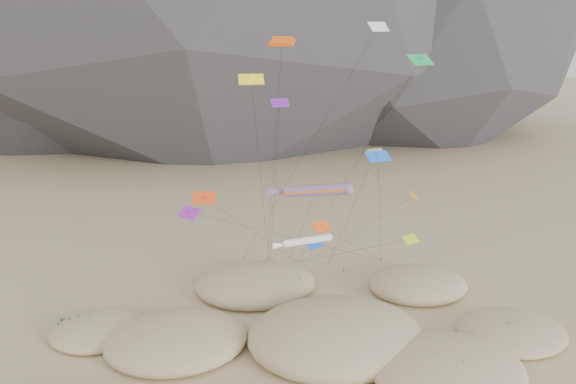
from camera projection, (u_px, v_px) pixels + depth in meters
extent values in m
plane|color=#CCB789|center=(332.00, 371.00, 49.17)|extent=(500.00, 500.00, 0.00)
ellipsoid|color=#CCB789|center=(448.00, 370.00, 48.07)|extent=(13.54, 11.50, 3.31)
ellipsoid|color=#CCB789|center=(177.00, 340.00, 52.67)|extent=(13.42, 11.41, 3.01)
ellipsoid|color=#CCB789|center=(336.00, 336.00, 52.78)|extent=(16.74, 14.23, 4.49)
ellipsoid|color=#CCB789|center=(512.00, 332.00, 54.47)|extent=(10.67, 9.07, 2.20)
ellipsoid|color=#CCB789|center=(256.00, 284.00, 64.11)|extent=(13.72, 11.67, 3.05)
ellipsoid|color=#CCB789|center=(418.00, 284.00, 64.14)|extent=(11.35, 9.65, 2.89)
ellipsoid|color=#CCB789|center=(101.00, 330.00, 54.83)|extent=(9.72, 8.26, 2.01)
ellipsoid|color=black|center=(452.00, 375.00, 46.87)|extent=(2.79, 2.38, 0.84)
ellipsoid|color=black|center=(177.00, 351.00, 50.64)|extent=(2.89, 2.47, 0.87)
ellipsoid|color=black|center=(209.00, 338.00, 52.94)|extent=(2.47, 2.11, 0.74)
ellipsoid|color=black|center=(346.00, 333.00, 53.12)|extent=(3.21, 2.74, 0.96)
ellipsoid|color=black|center=(371.00, 321.00, 55.37)|extent=(2.87, 2.45, 0.86)
ellipsoid|color=black|center=(329.00, 353.00, 50.22)|extent=(2.17, 1.85, 0.65)
ellipsoid|color=black|center=(512.00, 334.00, 53.92)|extent=(2.24, 1.91, 0.67)
ellipsoid|color=black|center=(276.00, 283.00, 63.60)|extent=(3.13, 2.68, 0.94)
ellipsoid|color=black|center=(291.00, 285.00, 63.35)|extent=(2.29, 1.96, 0.69)
ellipsoid|color=black|center=(423.00, 281.00, 64.82)|extent=(2.56, 2.19, 0.77)
ellipsoid|color=black|center=(401.00, 289.00, 63.04)|extent=(2.22, 1.90, 0.67)
ellipsoid|color=black|center=(75.00, 327.00, 55.41)|extent=(2.69, 2.30, 0.81)
ellipsoid|color=black|center=(99.00, 331.00, 54.72)|extent=(1.73, 1.48, 0.52)
cylinder|color=#3F2D1E|center=(270.00, 271.00, 68.78)|extent=(0.08, 0.08, 0.30)
cylinder|color=#3F2D1E|center=(296.00, 261.00, 71.78)|extent=(0.08, 0.08, 0.30)
cylinder|color=#3F2D1E|center=(301.00, 261.00, 71.73)|extent=(0.08, 0.08, 0.30)
cylinder|color=#3F2D1E|center=(332.00, 249.00, 75.44)|extent=(0.08, 0.08, 0.30)
cylinder|color=#3F2D1E|center=(344.00, 270.00, 69.11)|extent=(0.08, 0.08, 0.30)
cylinder|color=#3F2D1E|center=(243.00, 258.00, 72.68)|extent=(0.08, 0.08, 0.30)
cylinder|color=#3F2D1E|center=(381.00, 259.00, 72.15)|extent=(0.08, 0.08, 0.30)
cylinder|color=#3F2D1E|center=(193.00, 280.00, 66.32)|extent=(0.08, 0.08, 0.30)
cylinder|color=orange|center=(316.00, 190.00, 54.17)|extent=(6.20, 3.41, 1.77)
sphere|color=orange|center=(348.00, 189.00, 53.60)|extent=(1.19, 1.19, 1.19)
cone|color=orange|center=(281.00, 192.00, 54.81)|extent=(2.75, 1.91, 1.27)
cylinder|color=black|center=(300.00, 234.00, 62.05)|extent=(0.06, 12.66, 13.78)
cylinder|color=white|center=(306.00, 241.00, 53.61)|extent=(4.44, 0.72, 1.01)
sphere|color=white|center=(329.00, 237.00, 54.02)|extent=(0.74, 0.74, 0.74)
cone|color=white|center=(282.00, 245.00, 53.16)|extent=(1.80, 0.64, 0.76)
cylinder|color=black|center=(277.00, 255.00, 62.10)|extent=(2.59, 15.90, 9.33)
cube|color=#E0560B|center=(282.00, 42.00, 53.93)|extent=(2.68, 2.30, 0.76)
cube|color=#E0560B|center=(282.00, 40.00, 53.87)|extent=(2.24, 1.90, 0.74)
cylinder|color=black|center=(274.00, 167.00, 63.05)|extent=(0.35, 11.05, 27.49)
cube|color=#E05817|center=(375.00, 153.00, 57.84)|extent=(2.15, 1.15, 0.58)
cube|color=#E05817|center=(375.00, 152.00, 57.79)|extent=(1.82, 0.93, 0.57)
cylinder|color=black|center=(350.00, 215.00, 64.45)|extent=(1.83, 9.55, 16.39)
cube|color=purple|center=(190.00, 213.00, 55.51)|extent=(2.37, 2.49, 0.92)
cube|color=purple|center=(190.00, 214.00, 55.56)|extent=(0.40, 0.40, 0.78)
cylinder|color=black|center=(298.00, 239.00, 63.85)|extent=(24.33, 9.03, 11.24)
cube|color=yellow|center=(251.00, 79.00, 49.81)|extent=(2.35, 1.35, 0.87)
cube|color=yellow|center=(251.00, 81.00, 49.85)|extent=(0.29, 0.28, 0.77)
cylinder|color=black|center=(262.00, 191.00, 59.31)|extent=(3.78, 12.05, 24.43)
cube|color=#701B9E|center=(280.00, 103.00, 50.74)|extent=(1.71, 0.94, 0.71)
cube|color=#701B9E|center=(280.00, 105.00, 50.78)|extent=(0.22, 0.26, 0.55)
cylinder|color=black|center=(274.00, 200.00, 59.77)|extent=(1.22, 12.26, 22.29)
cube|color=blue|center=(378.00, 156.00, 53.39)|extent=(2.50, 1.60, 0.80)
cube|color=blue|center=(378.00, 158.00, 53.44)|extent=(0.31, 0.24, 0.81)
cylinder|color=black|center=(380.00, 216.00, 62.79)|extent=(6.53, 13.46, 17.06)
cube|color=#E14B15|center=(322.00, 227.00, 50.81)|extent=(2.09, 1.66, 0.73)
cube|color=#E14B15|center=(322.00, 228.00, 50.85)|extent=(0.30, 0.30, 0.63)
cylinder|color=black|center=(357.00, 246.00, 61.49)|extent=(12.85, 16.51, 11.52)
cube|color=orange|center=(413.00, 195.00, 54.22)|extent=(1.42, 2.08, 0.82)
cube|color=orange|center=(413.00, 197.00, 54.26)|extent=(0.33, 0.30, 0.63)
cylinder|color=black|center=(366.00, 227.00, 64.84)|extent=(2.17, 19.16, 13.25)
cube|color=silver|center=(379.00, 27.00, 57.05)|extent=(2.38, 1.60, 0.96)
cube|color=silver|center=(378.00, 28.00, 57.09)|extent=(0.35, 0.40, 0.72)
cylinder|color=black|center=(303.00, 157.00, 64.88)|extent=(13.03, 10.83, 28.89)
cube|color=red|center=(204.00, 198.00, 50.93)|extent=(2.35, 1.48, 0.97)
cube|color=red|center=(204.00, 199.00, 50.97)|extent=(0.33, 0.40, 0.71)
cylinder|color=black|center=(258.00, 235.00, 61.37)|extent=(12.28, 15.36, 13.99)
cube|color=#179649|center=(420.00, 60.00, 55.58)|extent=(3.00, 2.19, 1.03)
cube|color=#179649|center=(420.00, 61.00, 55.63)|extent=(0.40, 0.39, 0.92)
cylinder|color=black|center=(350.00, 173.00, 63.70)|extent=(9.87, 11.70, 25.75)
cube|color=blue|center=(314.00, 243.00, 55.68)|extent=(2.07, 1.84, 0.61)
cube|color=blue|center=(314.00, 245.00, 55.72)|extent=(0.27, 0.25, 0.63)
cylinder|color=black|center=(324.00, 247.00, 65.57)|extent=(7.18, 17.07, 8.25)
cube|color=#ADD516|center=(411.00, 239.00, 57.35)|extent=(2.01, 1.56, 0.69)
cube|color=#ADD516|center=(411.00, 241.00, 57.39)|extent=(0.28, 0.28, 0.61)
cylinder|color=black|center=(350.00, 252.00, 64.56)|extent=(8.00, 14.74, 8.03)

